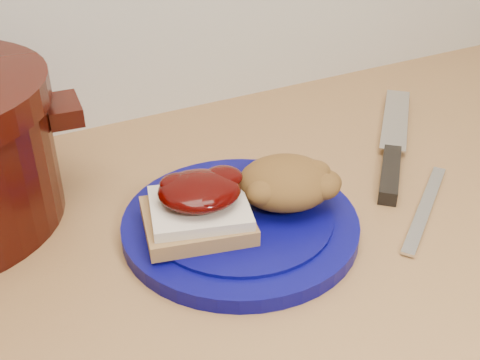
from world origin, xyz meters
name	(u,v)px	position (x,y,z in m)	size (l,w,h in m)	color
plate	(240,224)	(0.03, 1.49, 0.91)	(0.25, 0.25, 0.02)	#060553
sandwich	(198,206)	(-0.01, 1.49, 0.94)	(0.12, 0.11, 0.05)	olive
stuffing_mound	(285,183)	(0.09, 1.49, 0.95)	(0.10, 0.09, 0.05)	brown
chef_knife	(392,157)	(0.27, 1.53, 0.91)	(0.23, 0.25, 0.02)	black
butter_knife	(425,207)	(0.24, 1.43, 0.90)	(0.18, 0.01, 0.00)	silver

